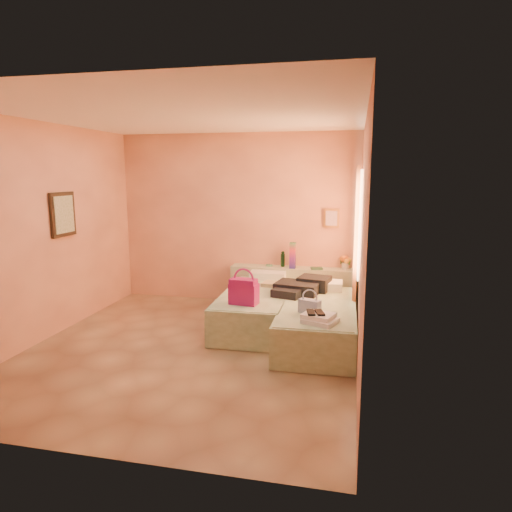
# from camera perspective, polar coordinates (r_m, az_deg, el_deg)

# --- Properties ---
(ground) EXTENTS (4.50, 4.50, 0.00)m
(ground) POSITION_cam_1_polar(r_m,az_deg,el_deg) (5.85, -7.92, -11.38)
(ground) COLOR tan
(ground) RESTS_ON ground
(room_walls) EXTENTS (4.02, 4.51, 2.81)m
(room_walls) POSITION_cam_1_polar(r_m,az_deg,el_deg) (5.92, -4.57, 6.75)
(room_walls) COLOR #F5AE82
(room_walls) RESTS_ON ground
(headboard_ledge) EXTENTS (2.05, 0.30, 0.65)m
(headboard_ledge) POSITION_cam_1_polar(r_m,az_deg,el_deg) (7.48, 4.70, -3.87)
(headboard_ledge) COLOR #AFBA98
(headboard_ledge) RESTS_ON ground
(bed_left) EXTENTS (0.94, 2.02, 0.50)m
(bed_left) POSITION_cam_1_polar(r_m,az_deg,el_deg) (6.56, 0.18, -6.54)
(bed_left) COLOR beige
(bed_left) RESTS_ON ground
(bed_right) EXTENTS (0.94, 2.02, 0.50)m
(bed_right) POSITION_cam_1_polar(r_m,az_deg,el_deg) (5.99, 7.74, -8.30)
(bed_right) COLOR beige
(bed_right) RESTS_ON ground
(water_bottle) EXTENTS (0.07, 0.07, 0.24)m
(water_bottle) POSITION_cam_1_polar(r_m,az_deg,el_deg) (7.44, 3.36, -0.42)
(water_bottle) COLOR #163D1F
(water_bottle) RESTS_ON headboard_ledge
(rainbow_box) EXTENTS (0.10, 0.10, 0.42)m
(rainbow_box) POSITION_cam_1_polar(r_m,az_deg,el_deg) (7.29, 4.61, 0.07)
(rainbow_box) COLOR #A11365
(rainbow_box) RESTS_ON headboard_ledge
(small_dish) EXTENTS (0.12, 0.12, 0.03)m
(small_dish) POSITION_cam_1_polar(r_m,az_deg,el_deg) (7.48, 1.66, -1.17)
(small_dish) COLOR #539878
(small_dish) RESTS_ON headboard_ledge
(green_book) EXTENTS (0.21, 0.17, 0.03)m
(green_book) POSITION_cam_1_polar(r_m,az_deg,el_deg) (7.29, 7.59, -1.55)
(green_book) COLOR #2A4F38
(green_book) RESTS_ON headboard_ledge
(flower_vase) EXTENTS (0.21, 0.21, 0.26)m
(flower_vase) POSITION_cam_1_polar(r_m,az_deg,el_deg) (7.36, 11.09, -0.64)
(flower_vase) COLOR silver
(flower_vase) RESTS_ON headboard_ledge
(magenta_handbag) EXTENTS (0.38, 0.24, 0.33)m
(magenta_handbag) POSITION_cam_1_polar(r_m,az_deg,el_deg) (5.84, -1.53, -4.43)
(magenta_handbag) COLOR #A11365
(magenta_handbag) RESTS_ON bed_left
(khaki_garment) EXTENTS (0.36, 0.30, 0.06)m
(khaki_garment) POSITION_cam_1_polar(r_m,az_deg,el_deg) (6.78, 2.27, -3.55)
(khaki_garment) COLOR tan
(khaki_garment) RESTS_ON bed_left
(clothes_pile) EXTENTS (0.75, 0.75, 0.19)m
(clothes_pile) POSITION_cam_1_polar(r_m,az_deg,el_deg) (6.41, 5.70, -3.79)
(clothes_pile) COLOR black
(clothes_pile) RESTS_ON bed_right
(blue_handbag) EXTENTS (0.28, 0.20, 0.17)m
(blue_handbag) POSITION_cam_1_polar(r_m,az_deg,el_deg) (5.51, 6.71, -6.29)
(blue_handbag) COLOR #3B4F8D
(blue_handbag) RESTS_ON bed_right
(towel_stack) EXTENTS (0.43, 0.41, 0.10)m
(towel_stack) POSITION_cam_1_polar(r_m,az_deg,el_deg) (5.20, 8.01, -7.74)
(towel_stack) COLOR silver
(towel_stack) RESTS_ON bed_right
(sandal_pair) EXTENTS (0.20, 0.24, 0.02)m
(sandal_pair) POSITION_cam_1_polar(r_m,az_deg,el_deg) (5.19, 7.42, -7.03)
(sandal_pair) COLOR black
(sandal_pair) RESTS_ON towel_stack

